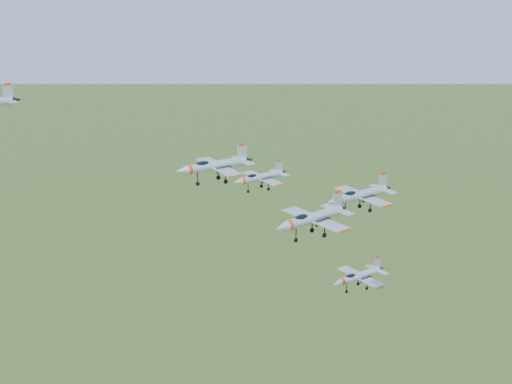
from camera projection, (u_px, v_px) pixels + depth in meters
jet_left_high at (214, 165)px, 97.17m from camera, size 12.02×9.99×3.21m
jet_right_high at (312, 218)px, 84.66m from camera, size 11.79×9.73×3.15m
jet_left_low at (260, 177)px, 116.84m from camera, size 10.95×8.99×2.94m
jet_right_low at (360, 195)px, 101.03m from camera, size 12.15×10.01×3.25m
jet_trail at (358, 276)px, 117.23m from camera, size 11.46×9.41×3.07m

